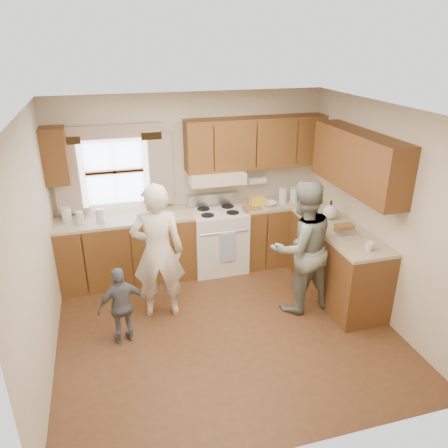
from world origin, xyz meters
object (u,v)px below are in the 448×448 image
object	(u,v)px
woman_left	(158,252)
woman_right	(302,248)
stove	(218,239)
child	(122,306)

from	to	relation	value
woman_left	woman_right	bearing A→B (deg)	176.86
stove	woman_left	size ratio (longest dim) A/B	0.63
stove	woman_right	size ratio (longest dim) A/B	0.64
woman_right	child	bearing A→B (deg)	-5.68
stove	child	distance (m)	1.99
woman_right	child	size ratio (longest dim) A/B	1.82
woman_left	child	xyz separation A→B (m)	(-0.47, -0.42, -0.39)
stove	woman_left	bearing A→B (deg)	-136.07
child	woman_left	bearing A→B (deg)	-150.15
woman_left	child	size ratio (longest dim) A/B	1.84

